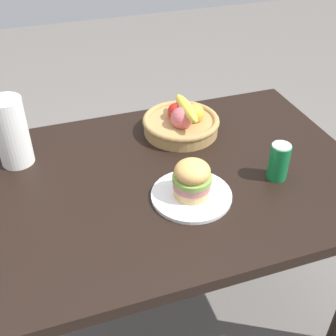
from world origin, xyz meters
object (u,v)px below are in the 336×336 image
sandwich (192,179)px  fruit_basket (182,122)px  soda_can (279,161)px  plate (191,195)px  paper_towel_roll (11,132)px

sandwich → fruit_basket: 0.38m
soda_can → sandwich: bearing=-179.1°
plate → soda_can: bearing=0.9°
sandwich → fruit_basket: fruit_basket is taller
sandwich → paper_towel_roll: bearing=143.6°
sandwich → paper_towel_roll: 0.62m
soda_can → paper_towel_roll: size_ratio=0.53×
sandwich → soda_can: 0.30m
sandwich → soda_can: bearing=0.9°
plate → fruit_basket: 0.38m
soda_can → paper_towel_roll: bearing=155.6°
paper_towel_roll → plate: bearing=-36.4°
plate → soda_can: 0.31m
sandwich → fruit_basket: bearing=74.4°
fruit_basket → paper_towel_roll: 0.60m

